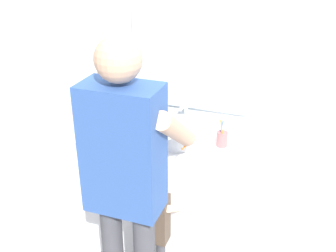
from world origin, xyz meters
TOP-DOWN VIEW (x-y plane):
  - back_wall at (0.00, 0.62)m, footprint 4.40×0.10m
  - vanity_cabinet at (0.00, 0.30)m, footprint 1.29×0.54m
  - sink_basin at (0.00, 0.28)m, footprint 0.35×0.35m
  - faucet at (0.00, 0.49)m, footprint 0.18×0.14m
  - toothbrush_cup at (0.30, 0.31)m, footprint 0.07×0.07m
  - soap_bottle at (-0.31, 0.33)m, footprint 0.06×0.06m
  - child_toddler at (0.00, -0.10)m, footprint 0.25×0.25m
  - adult_parent at (-0.05, -0.34)m, footprint 0.52×0.55m

SIDE VIEW (x-z plane):
  - vanity_cabinet at x=0.00m, z-range 0.00..0.86m
  - child_toddler at x=0.00m, z-range 0.08..0.88m
  - toothbrush_cup at x=0.30m, z-range 0.81..1.02m
  - sink_basin at x=0.00m, z-range 0.86..0.97m
  - soap_bottle at x=-0.31m, z-range 0.84..1.01m
  - faucet at x=0.00m, z-range 0.85..1.03m
  - adult_parent at x=-0.05m, z-range 0.17..1.85m
  - back_wall at x=0.00m, z-range 0.00..2.70m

